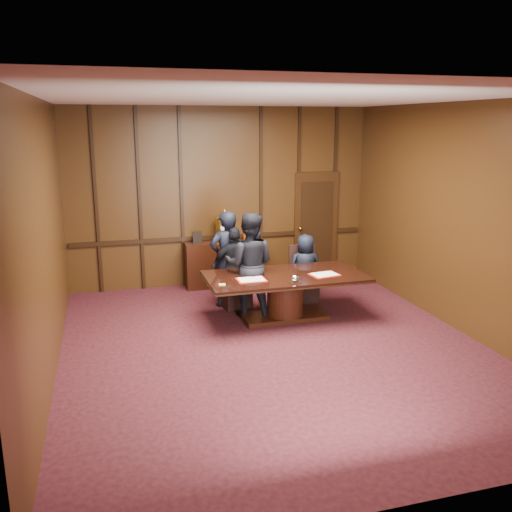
{
  "coord_description": "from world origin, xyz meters",
  "views": [
    {
      "loc": [
        -2.25,
        -6.98,
        3.17
      ],
      "look_at": [
        0.1,
        1.34,
        1.05
      ],
      "focal_mm": 38.0,
      "sensor_mm": 36.0,
      "label": 1
    }
  ],
  "objects_px": {
    "conference_table": "(285,289)",
    "witness_left": "(227,259)",
    "signatory_left": "(235,268)",
    "witness_right": "(249,265)",
    "signatory_right": "(305,268)",
    "sideboard": "(225,262)"
  },
  "relations": [
    {
      "from": "conference_table",
      "to": "witness_left",
      "type": "height_order",
      "value": "witness_left"
    },
    {
      "from": "conference_table",
      "to": "signatory_left",
      "type": "height_order",
      "value": "signatory_left"
    },
    {
      "from": "witness_left",
      "to": "witness_right",
      "type": "xyz_separation_m",
      "value": [
        0.25,
        -0.61,
        0.03
      ]
    },
    {
      "from": "signatory_left",
      "to": "witness_left",
      "type": "height_order",
      "value": "witness_left"
    },
    {
      "from": "conference_table",
      "to": "signatory_right",
      "type": "bearing_deg",
      "value": 50.91
    },
    {
      "from": "sideboard",
      "to": "witness_right",
      "type": "distance_m",
      "value": 1.86
    },
    {
      "from": "conference_table",
      "to": "witness_right",
      "type": "relative_size",
      "value": 1.49
    },
    {
      "from": "signatory_left",
      "to": "witness_left",
      "type": "bearing_deg",
      "value": -40.42
    },
    {
      "from": "sideboard",
      "to": "signatory_right",
      "type": "height_order",
      "value": "sideboard"
    },
    {
      "from": "conference_table",
      "to": "witness_left",
      "type": "bearing_deg",
      "value": 129.22
    },
    {
      "from": "signatory_left",
      "to": "witness_left",
      "type": "relative_size",
      "value": 0.84
    },
    {
      "from": "sideboard",
      "to": "signatory_right",
      "type": "relative_size",
      "value": 1.29
    },
    {
      "from": "sideboard",
      "to": "conference_table",
      "type": "relative_size",
      "value": 0.61
    },
    {
      "from": "signatory_right",
      "to": "witness_right",
      "type": "relative_size",
      "value": 0.71
    },
    {
      "from": "sideboard",
      "to": "witness_left",
      "type": "distance_m",
      "value": 1.29
    },
    {
      "from": "sideboard",
      "to": "witness_left",
      "type": "height_order",
      "value": "witness_left"
    },
    {
      "from": "signatory_left",
      "to": "signatory_right",
      "type": "distance_m",
      "value": 1.3
    },
    {
      "from": "sideboard",
      "to": "signatory_left",
      "type": "height_order",
      "value": "sideboard"
    },
    {
      "from": "signatory_left",
      "to": "conference_table",
      "type": "bearing_deg",
      "value": 138.76
    },
    {
      "from": "sideboard",
      "to": "signatory_right",
      "type": "distance_m",
      "value": 1.8
    },
    {
      "from": "signatory_right",
      "to": "witness_right",
      "type": "height_order",
      "value": "witness_right"
    },
    {
      "from": "conference_table",
      "to": "witness_right",
      "type": "xyz_separation_m",
      "value": [
        -0.52,
        0.34,
        0.37
      ]
    }
  ]
}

